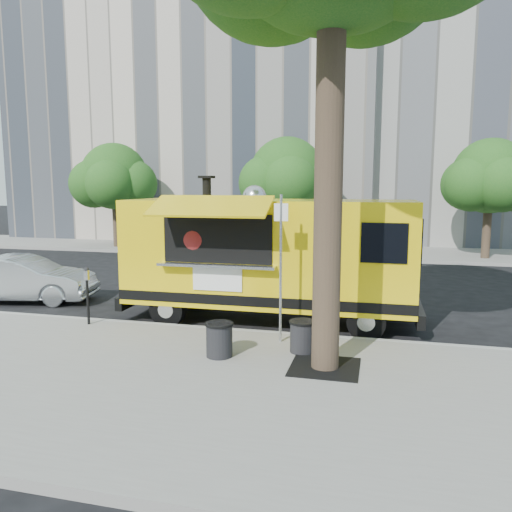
{
  "coord_description": "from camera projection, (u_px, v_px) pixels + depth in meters",
  "views": [
    {
      "loc": [
        3.47,
        -11.26,
        3.32
      ],
      "look_at": [
        0.65,
        0.0,
        1.68
      ],
      "focal_mm": 35.0,
      "sensor_mm": 36.0,
      "label": 1
    }
  ],
  "objects": [
    {
      "name": "trash_bin_left",
      "position": [
        302.0,
        335.0,
        9.55
      ],
      "size": [
        0.51,
        0.51,
        0.61
      ],
      "color": "black",
      "rests_on": "sidewalk"
    },
    {
      "name": "sedan",
      "position": [
        23.0,
        279.0,
        14.31
      ],
      "size": [
        4.24,
        2.22,
        1.33
      ],
      "primitive_type": "imported",
      "rotation": [
        0.0,
        0.0,
        1.78
      ],
      "color": "#B3B7BA",
      "rests_on": "ground"
    },
    {
      "name": "parking_meter",
      "position": [
        87.0,
        289.0,
        11.4
      ],
      "size": [
        0.11,
        0.11,
        1.33
      ],
      "color": "black",
      "rests_on": "sidewalk"
    },
    {
      "name": "sidewalk",
      "position": [
        160.0,
        383.0,
        8.26
      ],
      "size": [
        60.0,
        6.0,
        0.15
      ],
      "primitive_type": "cube",
      "color": "gray",
      "rests_on": "ground"
    },
    {
      "name": "food_truck",
      "position": [
        268.0,
        255.0,
        12.06
      ],
      "size": [
        7.17,
        3.35,
        3.54
      ],
      "rotation": [
        0.0,
        0.0,
        0.01
      ],
      "color": "yellow",
      "rests_on": "ground"
    },
    {
      "name": "far_tree_b",
      "position": [
        287.0,
        175.0,
        24.02
      ],
      "size": [
        3.6,
        3.6,
        5.5
      ],
      "color": "#33261C",
      "rests_on": "far_sidewalk"
    },
    {
      "name": "trash_bin_right",
      "position": [
        219.0,
        339.0,
        9.31
      ],
      "size": [
        0.54,
        0.54,
        0.64
      ],
      "color": "black",
      "rests_on": "sidewalk"
    },
    {
      "name": "ground",
      "position": [
        230.0,
        323.0,
        12.12
      ],
      "size": [
        120.0,
        120.0,
        0.0
      ],
      "primitive_type": "plane",
      "color": "black",
      "rests_on": "ground"
    },
    {
      "name": "tree_well",
      "position": [
        325.0,
        367.0,
        8.78
      ],
      "size": [
        1.2,
        1.2,
        0.02
      ],
      "primitive_type": "cube",
      "color": "black",
      "rests_on": "sidewalk"
    },
    {
      "name": "far_tree_a",
      "position": [
        115.0,
        177.0,
        25.81
      ],
      "size": [
        3.42,
        3.42,
        5.36
      ],
      "color": "#33261C",
      "rests_on": "far_sidewalk"
    },
    {
      "name": "curb",
      "position": [
        218.0,
        331.0,
        11.21
      ],
      "size": [
        60.0,
        0.14,
        0.16
      ],
      "primitive_type": "cube",
      "color": "#999993",
      "rests_on": "ground"
    },
    {
      "name": "far_sidewalk",
      "position": [
        309.0,
        251.0,
        25.07
      ],
      "size": [
        60.0,
        5.0,
        0.15
      ],
      "primitive_type": "cube",
      "color": "gray",
      "rests_on": "ground"
    },
    {
      "name": "sign_post",
      "position": [
        281.0,
        260.0,
        10.0
      ],
      "size": [
        0.28,
        0.06,
        3.0
      ],
      "color": "silver",
      "rests_on": "sidewalk"
    },
    {
      "name": "far_tree_c",
      "position": [
        490.0,
        176.0,
        21.58
      ],
      "size": [
        3.24,
        3.24,
        5.21
      ],
      "color": "#33261C",
      "rests_on": "far_sidewalk"
    },
    {
      "name": "building_left",
      "position": [
        211.0,
        55.0,
        33.49
      ],
      "size": [
        22.0,
        14.0,
        24.0
      ],
      "primitive_type": "cube",
      "color": "#C2B2A1",
      "rests_on": "ground"
    }
  ]
}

